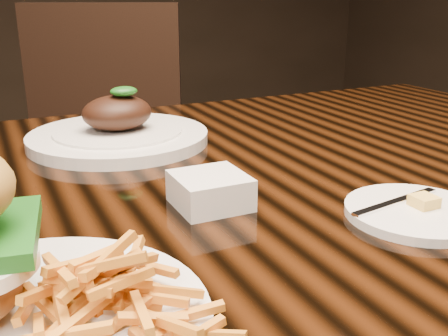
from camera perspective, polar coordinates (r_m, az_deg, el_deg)
name	(u,v)px	position (r m, az deg, el deg)	size (l,w,h in m)	color
dining_table	(180,236)	(0.70, -4.86, -7.42)	(1.60, 0.90, 0.75)	black
burger_plate	(8,282)	(0.39, -22.46, -11.40)	(0.26, 0.26, 0.18)	white
side_saucer	(416,212)	(0.60, 20.13, -4.49)	(0.15, 0.15, 0.02)	white
ramekin	(210,190)	(0.59, -1.52, -2.46)	(0.08, 0.08, 0.04)	white
far_dish	(118,132)	(0.85, -11.42, 3.82)	(0.28, 0.28, 0.09)	white
chair_far	(101,151)	(1.57, -13.27, 1.79)	(0.61, 0.61, 0.95)	black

